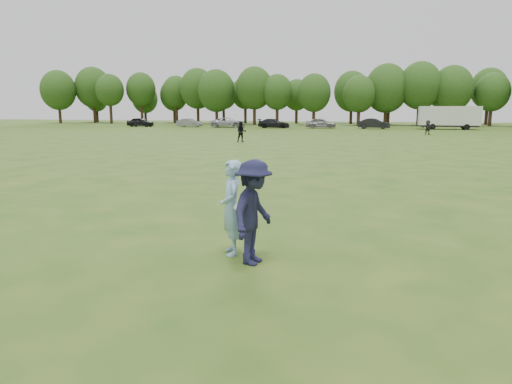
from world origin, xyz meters
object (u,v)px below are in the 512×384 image
(car_e, at_px, (321,123))
(cargo_trailer, at_px, (449,117))
(car_a, at_px, (140,122))
(car_f, at_px, (374,124))
(car_b, at_px, (189,123))
(defender, at_px, (254,212))
(player_far_a, at_px, (241,132))
(player_far_d, at_px, (428,128))
(car_c, at_px, (228,123))
(thrower, at_px, (231,208))
(car_d, at_px, (274,123))

(car_e, xyz_separation_m, cargo_trailer, (17.70, 0.65, 1.01))
(car_a, relative_size, car_f, 0.94)
(car_a, height_order, car_b, car_a)
(defender, distance_m, car_e, 60.99)
(car_f, height_order, cargo_trailer, cargo_trailer)
(defender, xyz_separation_m, player_far_a, (-9.24, 30.08, -0.09))
(defender, distance_m, player_far_a, 31.47)
(defender, xyz_separation_m, car_a, (-35.03, 59.37, -0.23))
(player_far_d, bearing_deg, car_f, 99.54)
(player_far_a, distance_m, car_c, 31.90)
(car_c, xyz_separation_m, car_f, (21.85, 0.39, -0.00))
(thrower, relative_size, player_far_d, 1.13)
(player_far_a, height_order, car_c, player_far_a)
(car_e, bearing_deg, car_d, 93.66)
(car_b, bearing_deg, car_d, -88.36)
(car_b, relative_size, car_f, 0.89)
(car_b, distance_m, car_e, 20.83)
(player_far_d, xyz_separation_m, car_e, (-13.49, 14.90, -0.05))
(thrower, height_order, car_e, thrower)
(car_c, bearing_deg, cargo_trailer, -91.78)
(player_far_d, distance_m, car_d, 24.72)
(car_b, bearing_deg, cargo_trailer, -84.46)
(car_f, bearing_deg, car_e, 92.15)
(thrower, height_order, car_c, thrower)
(defender, relative_size, player_far_d, 1.18)
(car_c, relative_size, car_d, 1.13)
(car_a, distance_m, car_f, 36.58)
(player_far_a, bearing_deg, car_f, 50.79)
(car_e, bearing_deg, cargo_trailer, -92.12)
(player_far_d, relative_size, car_c, 0.30)
(car_a, bearing_deg, cargo_trailer, -89.64)
(thrower, distance_m, car_b, 65.42)
(car_a, bearing_deg, car_e, -89.45)
(car_c, height_order, car_d, car_c)
(thrower, relative_size, car_d, 0.39)
(car_d, bearing_deg, player_far_a, -176.11)
(player_far_d, height_order, car_b, player_far_d)
(car_f, bearing_deg, car_c, 95.44)
(player_far_a, distance_m, car_e, 30.77)
(car_d, relative_size, car_e, 1.06)
(player_far_a, height_order, car_f, player_far_a)
(car_b, xyz_separation_m, car_e, (20.82, 0.39, 0.10))
(thrower, relative_size, car_c, 0.34)
(player_far_d, bearing_deg, car_c, 140.54)
(defender, bearing_deg, car_c, 28.22)
(car_b, xyz_separation_m, car_f, (28.46, 0.09, 0.08))
(car_d, bearing_deg, car_e, -85.52)
(car_a, distance_m, car_b, 8.16)
(defender, height_order, car_a, defender)
(car_a, distance_m, car_c, 14.73)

